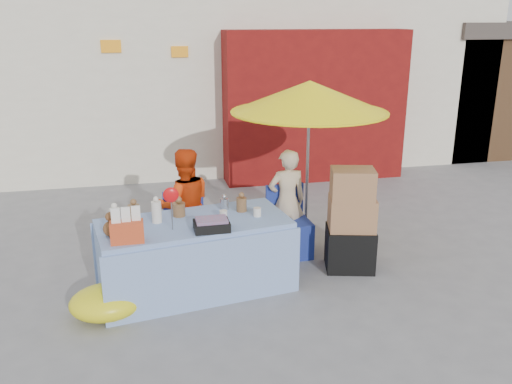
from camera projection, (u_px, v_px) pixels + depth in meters
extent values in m
plane|color=slate|center=(236.00, 305.00, 5.55)|extent=(80.00, 80.00, 0.00)
cube|color=silver|center=(174.00, 44.00, 11.35)|extent=(12.00, 5.00, 4.50)
cube|color=maroon|center=(315.00, 107.00, 9.49)|extent=(3.20, 0.60, 2.60)
cube|color=#4C331E|center=(473.00, 92.00, 12.08)|extent=(2.60, 3.00, 2.40)
cube|color=#3F3833|center=(481.00, 29.00, 11.66)|extent=(2.80, 3.20, 0.30)
cube|color=orange|center=(111.00, 46.00, 8.73)|extent=(0.32, 0.04, 0.20)
cube|color=orange|center=(180.00, 52.00, 8.99)|extent=(0.28, 0.04, 0.18)
cube|color=#7B90C5|center=(195.00, 255.00, 5.77)|extent=(2.08, 1.17, 0.78)
cube|color=#7B90C5|center=(207.00, 275.00, 5.38)|extent=(2.00, 0.34, 0.73)
cube|color=#7B90C5|center=(185.00, 241.00, 6.18)|extent=(2.00, 0.34, 0.73)
cylinder|color=silver|center=(115.00, 217.00, 5.49)|extent=(0.13, 0.13, 0.19)
cylinder|color=brown|center=(134.00, 213.00, 5.66)|extent=(0.14, 0.14, 0.17)
cylinder|color=silver|center=(157.00, 212.00, 5.58)|extent=(0.12, 0.12, 0.23)
cylinder|color=brown|center=(179.00, 209.00, 5.78)|extent=(0.15, 0.15, 0.15)
cylinder|color=#B2B2B7|center=(224.00, 204.00, 5.98)|extent=(0.11, 0.11, 0.12)
cylinder|color=brown|center=(241.00, 204.00, 5.92)|extent=(0.13, 0.13, 0.16)
cylinder|color=silver|center=(223.00, 215.00, 5.70)|extent=(0.09, 0.09, 0.09)
cylinder|color=silver|center=(257.00, 212.00, 5.78)|extent=(0.09, 0.09, 0.09)
sphere|color=brown|center=(111.00, 229.00, 5.24)|extent=(0.16, 0.16, 0.16)
ellipsoid|color=red|center=(171.00, 195.00, 5.31)|extent=(0.16, 0.08, 0.16)
cube|color=#BF401C|center=(127.00, 232.00, 5.09)|extent=(0.33, 0.19, 0.21)
cube|color=black|center=(212.00, 226.00, 5.40)|extent=(0.39, 0.30, 0.09)
cube|color=navy|center=(188.00, 247.00, 6.38)|extent=(0.50, 0.48, 0.45)
cube|color=navy|center=(183.00, 207.00, 6.45)|extent=(0.48, 0.06, 0.40)
cube|color=navy|center=(290.00, 238.00, 6.64)|extent=(0.50, 0.48, 0.45)
cube|color=navy|center=(285.00, 199.00, 6.71)|extent=(0.48, 0.06, 0.40)
imported|color=red|center=(185.00, 206.00, 6.38)|extent=(0.69, 0.55, 1.38)
imported|color=#CCB390|center=(287.00, 201.00, 6.65)|extent=(0.49, 0.33, 1.30)
cylinder|color=gray|center=(307.00, 169.00, 6.74)|extent=(0.04, 0.04, 2.00)
cone|color=yellow|center=(310.00, 97.00, 6.46)|extent=(1.90, 1.90, 0.38)
cylinder|color=yellow|center=(309.00, 112.00, 6.52)|extent=(1.90, 1.90, 0.02)
cube|color=black|center=(350.00, 248.00, 6.29)|extent=(0.64, 0.57, 0.50)
cube|color=#986744|center=(352.00, 213.00, 6.15)|extent=(0.60, 0.51, 0.38)
cube|color=#986744|center=(353.00, 184.00, 6.02)|extent=(0.55, 0.46, 0.34)
ellipsoid|color=yellow|center=(107.00, 302.00, 5.28)|extent=(0.73, 0.59, 0.32)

